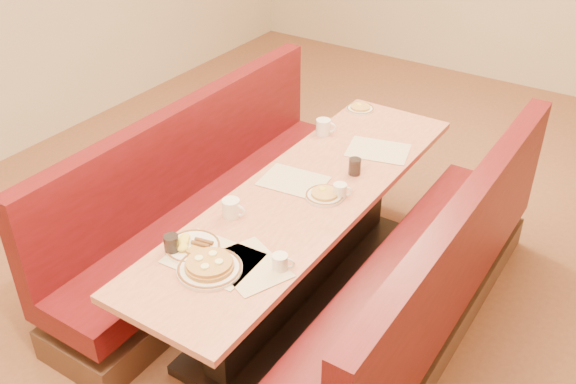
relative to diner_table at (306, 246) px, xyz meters
The scene contains 18 objects.
ground 0.37m from the diner_table, ahead, with size 8.00×8.00×0.00m, color #9E6647.
diner_table is the anchor object (origin of this frame).
booth_left 0.73m from the diner_table, behind, with size 0.55×2.50×1.05m.
booth_right 0.73m from the diner_table, ahead, with size 0.55×2.50×1.05m.
placemat_near_left 0.84m from the diner_table, 94.61° to the right, with size 0.42×0.31×0.00m, color beige.
placemat_near_right 0.80m from the diner_table, 80.22° to the right, with size 0.36×0.27×0.00m, color beige.
placemat_far_left 0.40m from the diner_table, 156.11° to the left, with size 0.36×0.27×0.00m, color beige.
placemat_far_right 0.76m from the diner_table, 79.42° to the left, with size 0.37×0.28×0.00m, color beige.
pancake_plate 0.92m from the diner_table, 91.18° to the right, with size 0.31×0.31×0.07m.
eggs_plate 0.86m from the diner_table, 104.77° to the right, with size 0.27×0.27×0.05m.
extra_plate_mid 0.41m from the diner_table, ahead, with size 0.21×0.21×0.04m.
extra_plate_far 1.19m from the diner_table, 102.63° to the left, with size 0.19×0.19×0.04m.
coffee_mug_a 0.80m from the diner_table, 68.33° to the right, with size 0.10×0.08×0.08m.
coffee_mug_b 0.63m from the diner_table, 115.78° to the right, with size 0.13×0.09×0.10m.
coffee_mug_c 0.46m from the diner_table, 17.51° to the left, with size 0.10×0.07×0.08m.
coffee_mug_d 0.83m from the diner_table, 112.87° to the left, with size 0.13×0.09×0.10m.
soda_tumbler_near 0.96m from the diner_table, 107.17° to the right, with size 0.07×0.07×0.10m.
soda_tumbler_mid 0.55m from the diner_table, 67.96° to the left, with size 0.07×0.07×0.10m.
Camera 1 is at (1.55, -2.56, 2.66)m, focal length 40.00 mm.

